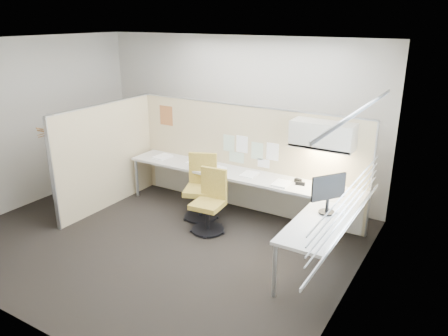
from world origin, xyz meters
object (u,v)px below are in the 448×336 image
Objects in this scene: desk at (252,187)px; chair_left at (210,203)px; monitor at (328,192)px; phone at (330,188)px; chair_right at (201,189)px.

desk is 4.25× the size of chair_left.
phone is at bearing 50.77° from monitor.
chair_right is at bearing 170.96° from phone.
phone is at bearing 18.58° from chair_left.
monitor reaches higher than chair_right.
phone is (1.17, 0.16, 0.18)m from desk.
chair_right is at bearing 133.66° from chair_left.
desk is 7.75× the size of monitor.
monitor is 0.81m from phone.
chair_left is at bearing -175.93° from phone.
monitor is (1.80, -0.04, 0.59)m from chair_left.
phone is (-0.20, 0.74, -0.25)m from monitor.
monitor is at bearing -6.35° from chair_left.
desk is 1.20m from phone.
chair_left is 3.60× the size of phone.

